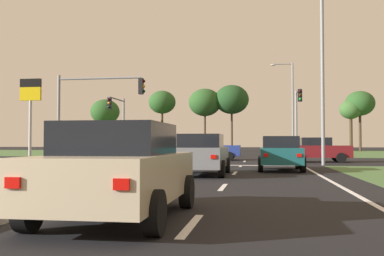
% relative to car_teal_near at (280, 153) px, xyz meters
% --- Properties ---
extents(ground_plane, '(200.00, 200.00, 0.00)m').
position_rel_car_teal_near_xyz_m(ground_plane, '(-5.47, 11.36, -0.80)').
color(ground_plane, black).
extents(grass_verge_far_left, '(35.00, 35.00, 0.01)m').
position_rel_car_teal_near_xyz_m(grass_verge_far_left, '(-30.97, 35.86, -0.79)').
color(grass_verge_far_left, '#476B38').
rests_on(grass_verge_far_left, ground).
extents(median_island_near, '(1.20, 22.00, 0.14)m').
position_rel_car_teal_near_xyz_m(median_island_near, '(-5.47, -7.64, -0.73)').
color(median_island_near, gray).
rests_on(median_island_near, ground).
extents(median_island_far, '(1.20, 36.00, 0.14)m').
position_rel_car_teal_near_xyz_m(median_island_far, '(-5.47, 36.36, -0.73)').
color(median_island_far, gray).
rests_on(median_island_far, ground).
extents(lane_dash_near, '(0.14, 2.00, 0.01)m').
position_rel_car_teal_near_xyz_m(lane_dash_near, '(-1.97, -14.23, -0.79)').
color(lane_dash_near, silver).
rests_on(lane_dash_near, ground).
extents(lane_dash_second, '(0.14, 2.00, 0.01)m').
position_rel_car_teal_near_xyz_m(lane_dash_second, '(-1.97, -8.23, -0.79)').
color(lane_dash_second, silver).
rests_on(lane_dash_second, ground).
extents(lane_dash_third, '(0.14, 2.00, 0.01)m').
position_rel_car_teal_near_xyz_m(lane_dash_third, '(-1.97, -2.23, -0.79)').
color(lane_dash_third, silver).
rests_on(lane_dash_third, ground).
extents(lane_dash_fourth, '(0.14, 2.00, 0.01)m').
position_rel_car_teal_near_xyz_m(lane_dash_fourth, '(-1.97, 3.77, -0.79)').
color(lane_dash_fourth, silver).
rests_on(lane_dash_fourth, ground).
extents(lane_dash_fifth, '(0.14, 2.00, 0.01)m').
position_rel_car_teal_near_xyz_m(lane_dash_fifth, '(-1.97, 9.77, -0.79)').
color(lane_dash_fifth, silver).
rests_on(lane_dash_fifth, ground).
extents(edge_line_right, '(0.14, 24.00, 0.01)m').
position_rel_car_teal_near_xyz_m(edge_line_right, '(1.38, -6.64, -0.79)').
color(edge_line_right, silver).
rests_on(edge_line_right, ground).
extents(stop_bar_near, '(6.40, 0.50, 0.01)m').
position_rel_car_teal_near_xyz_m(stop_bar_near, '(-1.67, 4.36, -0.79)').
color(stop_bar_near, silver).
rests_on(stop_bar_near, ground).
extents(crosswalk_bar_near, '(0.70, 2.80, 0.01)m').
position_rel_car_teal_near_xyz_m(crosswalk_bar_near, '(-11.87, 6.16, -0.79)').
color(crosswalk_bar_near, silver).
rests_on(crosswalk_bar_near, ground).
extents(crosswalk_bar_second, '(0.70, 2.80, 0.01)m').
position_rel_car_teal_near_xyz_m(crosswalk_bar_second, '(-10.72, 6.16, -0.79)').
color(crosswalk_bar_second, silver).
rests_on(crosswalk_bar_second, ground).
extents(crosswalk_bar_third, '(0.70, 2.80, 0.01)m').
position_rel_car_teal_near_xyz_m(crosswalk_bar_third, '(-9.57, 6.16, -0.79)').
color(crosswalk_bar_third, silver).
rests_on(crosswalk_bar_third, ground).
extents(crosswalk_bar_fourth, '(0.70, 2.80, 0.01)m').
position_rel_car_teal_near_xyz_m(crosswalk_bar_fourth, '(-8.42, 6.16, -0.79)').
color(crosswalk_bar_fourth, silver).
rests_on(crosswalk_bar_fourth, ground).
extents(crosswalk_bar_fifth, '(0.70, 2.80, 0.01)m').
position_rel_car_teal_near_xyz_m(crosswalk_bar_fifth, '(-7.27, 6.16, -0.79)').
color(crosswalk_bar_fifth, silver).
rests_on(crosswalk_bar_fifth, ground).
extents(car_teal_near, '(2.02, 4.17, 1.57)m').
position_rel_car_teal_near_xyz_m(car_teal_near, '(0.00, 0.00, 0.00)').
color(car_teal_near, '#19565B').
rests_on(car_teal_near, ground).
extents(car_beige_second, '(2.06, 4.26, 1.59)m').
position_rel_car_teal_near_xyz_m(car_beige_second, '(-3.25, -13.77, 0.01)').
color(car_beige_second, '#BCAD8E').
rests_on(car_beige_second, ground).
extents(car_maroon_third, '(4.17, 2.02, 1.61)m').
position_rel_car_teal_near_xyz_m(car_maroon_third, '(2.81, 9.38, 0.02)').
color(car_maroon_third, maroon).
rests_on(car_maroon_third, ground).
extents(car_grey_fourth, '(2.05, 4.26, 1.61)m').
position_rel_car_teal_near_xyz_m(car_grey_fourth, '(-3.21, -3.40, 0.02)').
color(car_grey_fourth, slate).
rests_on(car_grey_fourth, ground).
extents(car_blue_fifth, '(4.24, 2.01, 1.61)m').
position_rel_car_teal_near_xyz_m(car_blue_fifth, '(-4.48, 11.87, 0.02)').
color(car_blue_fifth, navy).
rests_on(car_blue_fifth, ground).
extents(traffic_signal_far_right, '(0.32, 4.06, 5.69)m').
position_rel_car_teal_near_xyz_m(traffic_signal_far_right, '(2.13, 16.53, 3.08)').
color(traffic_signal_far_right, gray).
rests_on(traffic_signal_far_right, ground).
extents(traffic_signal_near_left, '(5.52, 0.32, 5.40)m').
position_rel_car_teal_near_xyz_m(traffic_signal_near_left, '(-11.00, 4.76, 2.98)').
color(traffic_signal_near_left, gray).
rests_on(traffic_signal_near_left, ground).
extents(traffic_signal_far_left, '(0.32, 4.24, 5.27)m').
position_rel_car_teal_near_xyz_m(traffic_signal_far_left, '(-13.07, 16.40, 2.82)').
color(traffic_signal_far_left, gray).
rests_on(traffic_signal_far_left, ground).
extents(street_lamp_second, '(2.15, 1.46, 9.55)m').
position_rel_car_teal_near_xyz_m(street_lamp_second, '(2.77, 4.96, 4.54)').
color(street_lamp_second, gray).
rests_on(street_lamp_second, ground).
extents(street_lamp_third, '(2.49, 0.45, 9.94)m').
position_rel_car_teal_near_xyz_m(street_lamp_third, '(2.40, 28.53, 4.73)').
color(street_lamp_third, gray).
rests_on(street_lamp_third, ground).
extents(pedestrian_at_median, '(0.34, 0.34, 1.80)m').
position_rel_car_teal_near_xyz_m(pedestrian_at_median, '(-5.63, 25.21, 0.43)').
color(pedestrian_at_median, '#4C4C4C').
rests_on(pedestrian_at_median, median_island_far).
extents(fuel_price_totem, '(1.80, 0.24, 6.56)m').
position_rel_car_teal_near_xyz_m(fuel_price_totem, '(-19.64, 13.46, 4.00)').
color(fuel_price_totem, silver).
rests_on(fuel_price_totem, ground).
extents(treeline_near, '(4.59, 4.59, 8.13)m').
position_rel_car_teal_near_xyz_m(treeline_near, '(-25.12, 46.83, 5.34)').
color(treeline_near, '#423323').
rests_on(treeline_near, ground).
extents(treeline_second, '(4.40, 4.40, 9.76)m').
position_rel_car_teal_near_xyz_m(treeline_second, '(-16.66, 50.25, 7.03)').
color(treeline_second, '#423323').
rests_on(treeline_second, ground).
extents(treeline_third, '(5.15, 5.15, 9.88)m').
position_rel_car_teal_near_xyz_m(treeline_third, '(-9.58, 49.58, 6.87)').
color(treeline_third, '#423323').
rests_on(treeline_third, ground).
extents(treeline_fourth, '(5.38, 5.38, 10.39)m').
position_rel_car_teal_near_xyz_m(treeline_fourth, '(-5.32, 49.75, 7.28)').
color(treeline_fourth, '#423323').
rests_on(treeline_fourth, ground).
extents(treeline_fifth, '(4.33, 4.33, 8.94)m').
position_rel_car_teal_near_xyz_m(treeline_fifth, '(13.70, 48.19, 6.26)').
color(treeline_fifth, '#423323').
rests_on(treeline_fifth, ground).
extents(treeline_sixth, '(3.27, 3.27, 7.56)m').
position_rel_car_teal_near_xyz_m(treeline_sixth, '(12.32, 47.81, 5.24)').
color(treeline_sixth, '#423323').
rests_on(treeline_sixth, ground).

